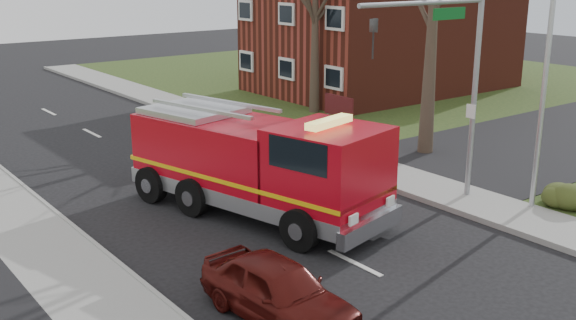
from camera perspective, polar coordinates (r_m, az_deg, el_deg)
ground at (r=17.98m, az=5.65°, el=-8.68°), size 120.00×120.00×0.00m
sidewalk_right at (r=22.37m, az=17.42°, el=-4.10°), size 2.40×80.00×0.15m
brick_building at (r=42.67m, az=8.12°, el=10.75°), size 15.40×10.40×7.25m
health_center_sign at (r=33.31m, az=4.33°, el=4.56°), size 0.12×2.00×1.40m
traffic_signal_mast at (r=21.38m, az=13.61°, el=8.11°), size 5.29×0.18×6.80m
streetlight_pole at (r=21.81m, az=20.93°, el=7.24°), size 1.48×0.16×8.40m
fire_engine at (r=20.84m, az=-2.55°, el=-0.52°), size 4.86×8.98×3.44m
parked_car_maroon at (r=14.95m, az=-0.82°, el=-10.99°), size 1.95×4.24×1.41m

